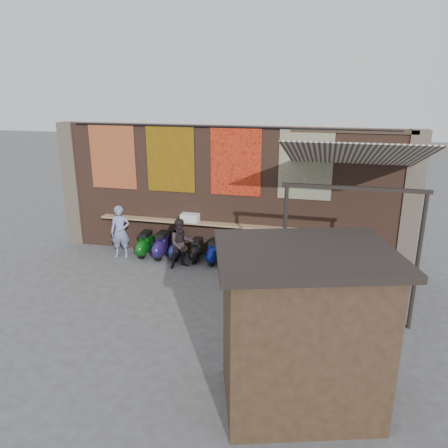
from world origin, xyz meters
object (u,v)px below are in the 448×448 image
(scooter_stool_4, at_px, (214,252))
(diner_right, at_px, (181,243))
(scooter_stool_1, at_px, (162,245))
(shopper_grey, at_px, (334,266))
(scooter_stool_9, at_px, (311,258))
(scooter_stool_7, at_px, (269,255))
(shopper_tan, at_px, (263,262))
(diner_left, at_px, (120,232))
(scooter_stool_6, at_px, (251,254))
(scooter_stool_0, at_px, (145,244))
(shopper_navy, at_px, (293,277))
(scooter_stool_8, at_px, (289,258))
(market_stall, at_px, (301,333))
(shelf_box, at_px, (190,218))
(scooter_stool_5, at_px, (232,252))
(scooter_stool_2, at_px, (177,247))
(scooter_stool_3, at_px, (197,250))

(scooter_stool_4, bearing_deg, diner_right, -148.02)
(scooter_stool_1, height_order, shopper_grey, shopper_grey)
(scooter_stool_9, bearing_deg, scooter_stool_7, -179.64)
(scooter_stool_1, height_order, scooter_stool_7, scooter_stool_1)
(scooter_stool_4, distance_m, shopper_tan, 2.22)
(diner_left, bearing_deg, scooter_stool_6, -11.55)
(scooter_stool_0, relative_size, shopper_navy, 0.47)
(diner_left, bearing_deg, scooter_stool_8, -12.43)
(scooter_stool_0, relative_size, scooter_stool_9, 0.91)
(scooter_stool_7, height_order, market_stall, market_stall)
(scooter_stool_1, bearing_deg, shelf_box, 21.09)
(diner_right, bearing_deg, scooter_stool_5, -12.55)
(scooter_stool_1, xyz_separation_m, shopper_tan, (3.37, -1.39, 0.35))
(shopper_tan, bearing_deg, scooter_stool_4, 87.88)
(scooter_stool_2, bearing_deg, scooter_stool_9, -0.19)
(scooter_stool_5, distance_m, shopper_navy, 3.11)
(scooter_stool_0, bearing_deg, scooter_stool_5, -0.81)
(scooter_stool_5, relative_size, diner_left, 0.52)
(shopper_navy, bearing_deg, scooter_stool_4, -55.48)
(scooter_stool_4, height_order, market_stall, market_stall)
(scooter_stool_5, height_order, shopper_tan, shopper_tan)
(market_stall, bearing_deg, scooter_stool_3, 105.42)
(scooter_stool_7, bearing_deg, scooter_stool_0, -179.84)
(scooter_stool_5, xyz_separation_m, diner_left, (-3.48, -0.17, 0.41))
(scooter_stool_7, relative_size, scooter_stool_9, 0.90)
(scooter_stool_1, relative_size, diner_right, 0.57)
(scooter_stool_8, height_order, scooter_stool_9, scooter_stool_9)
(scooter_stool_4, xyz_separation_m, scooter_stool_8, (2.24, 0.05, -0.00))
(shopper_grey, bearing_deg, scooter_stool_8, -32.63)
(scooter_stool_1, relative_size, scooter_stool_9, 0.96)
(scooter_stool_7, relative_size, scooter_stool_8, 1.07)
(scooter_stool_2, bearing_deg, scooter_stool_7, -0.43)
(scooter_stool_9, bearing_deg, shelf_box, 175.50)
(scooter_stool_3, height_order, shopper_grey, shopper_grey)
(shopper_navy, distance_m, shopper_grey, 1.19)
(shopper_tan, bearing_deg, scooter_stool_6, 58.41)
(shelf_box, relative_size, scooter_stool_9, 0.62)
(shelf_box, xyz_separation_m, scooter_stool_0, (-1.39, -0.31, -0.87))
(scooter_stool_5, xyz_separation_m, scooter_stool_7, (1.11, 0.05, -0.03))
(diner_left, bearing_deg, shopper_navy, -36.56)
(scooter_stool_4, bearing_deg, scooter_stool_8, 1.29)
(diner_left, height_order, shopper_grey, shopper_grey)
(scooter_stool_2, bearing_deg, diner_right, -59.68)
(scooter_stool_0, height_order, scooter_stool_6, scooter_stool_0)
(scooter_stool_8, bearing_deg, scooter_stool_4, -178.71)
(scooter_stool_7, height_order, shopper_tan, shopper_tan)
(scooter_stool_9, relative_size, diner_right, 0.59)
(shopper_grey, bearing_deg, scooter_stool_6, -14.83)
(scooter_stool_0, xyz_separation_m, scooter_stool_1, (0.56, -0.01, 0.02))
(scooter_stool_4, height_order, scooter_stool_8, scooter_stool_4)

